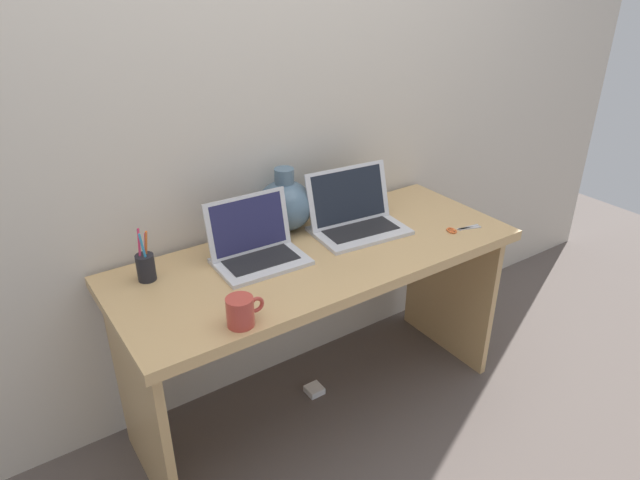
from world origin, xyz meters
TOP-DOWN VIEW (x-y plane):
  - ground_plane at (0.00, 0.00)m, footprint 6.00×6.00m
  - back_wall at (0.00, 0.34)m, footprint 4.40×0.04m
  - desk at (0.00, 0.00)m, footprint 1.52×0.60m
  - laptop_left at (-0.22, 0.09)m, footprint 0.32×0.23m
  - laptop_right at (0.22, 0.09)m, footprint 0.38×0.28m
  - green_vase at (0.00, 0.24)m, footprint 0.22×0.22m
  - coffee_mug at (-0.44, -0.24)m, footprint 0.12×0.08m
  - pen_cup at (-0.59, 0.17)m, footprint 0.06×0.06m
  - scissors at (0.55, -0.16)m, footprint 0.15×0.07m
  - power_brick at (0.02, 0.07)m, footprint 0.07×0.07m

SIDE VIEW (x-z plane):
  - ground_plane at x=0.00m, z-range 0.00..0.00m
  - power_brick at x=0.02m, z-range 0.00..0.03m
  - desk at x=0.00m, z-range 0.21..0.94m
  - scissors at x=0.55m, z-range 0.73..0.74m
  - coffee_mug at x=-0.44m, z-range 0.73..0.82m
  - pen_cup at x=-0.59m, z-range 0.69..0.87m
  - laptop_left at x=-0.22m, z-range 0.68..0.90m
  - laptop_right at x=0.22m, z-range 0.68..0.91m
  - green_vase at x=0.00m, z-range 0.71..0.96m
  - back_wall at x=0.00m, z-range 0.00..2.40m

